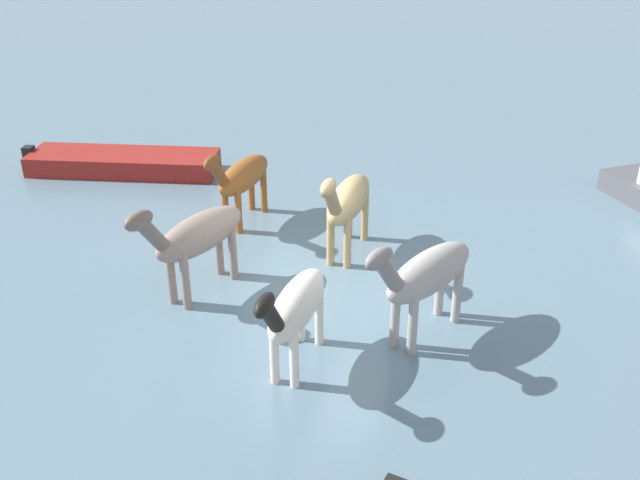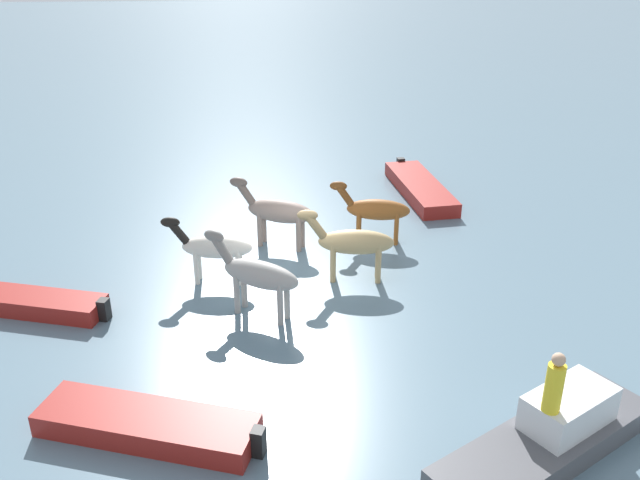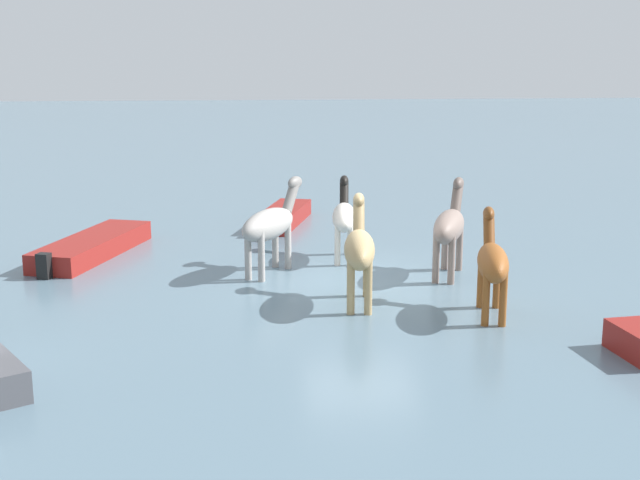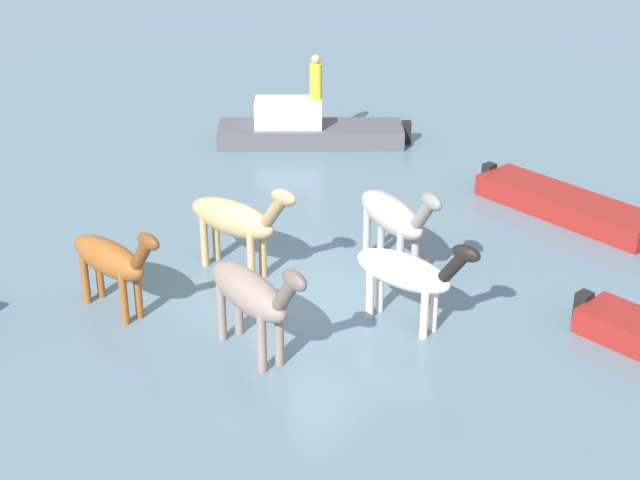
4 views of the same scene
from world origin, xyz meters
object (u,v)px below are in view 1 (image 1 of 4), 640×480
horse_gray_outer (347,201)px  horse_rear_stallion (197,236)px  horse_chestnut_trailing (242,177)px  horse_dark_mare (295,307)px  boat_skiff_near (123,165)px  horse_pinto_flank (426,275)px

horse_gray_outer → horse_rear_stallion: 3.05m
horse_rear_stallion → horse_chestnut_trailing: bearing=-155.7°
horse_chestnut_trailing → horse_rear_stallion: (2.97, 0.06, 0.09)m
horse_dark_mare → boat_skiff_near: horse_dark_mare is taller
horse_pinto_flank → horse_rear_stallion: horse_pinto_flank is taller
horse_chestnut_trailing → horse_pinto_flank: 5.41m
horse_pinto_flank → horse_dark_mare: bearing=-26.0°
horse_dark_mare → horse_pinto_flank: size_ratio=0.99×
horse_dark_mare → horse_gray_outer: (-3.74, 0.20, 0.09)m
horse_chestnut_trailing → horse_dark_mare: size_ratio=1.01×
horse_dark_mare → boat_skiff_near: (-7.04, -6.03, -0.87)m
horse_gray_outer → horse_rear_stallion: (1.95, -2.35, 0.01)m
horse_pinto_flank → horse_chestnut_trailing: bearing=-99.8°
horse_gray_outer → horse_pinto_flank: bearing=40.4°
horse_dark_mare → boat_skiff_near: size_ratio=0.49×
horse_rear_stallion → horse_pinto_flank: bearing=104.3°
horse_chestnut_trailing → boat_skiff_near: (-2.29, -3.83, -0.88)m
horse_pinto_flank → boat_skiff_near: 9.88m
horse_chestnut_trailing → boat_skiff_near: horse_chestnut_trailing is taller
horse_pinto_flank → horse_rear_stallion: bearing=-67.1°
horse_dark_mare → horse_rear_stallion: bearing=-122.2°
horse_chestnut_trailing → horse_gray_outer: (1.02, 2.40, 0.08)m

